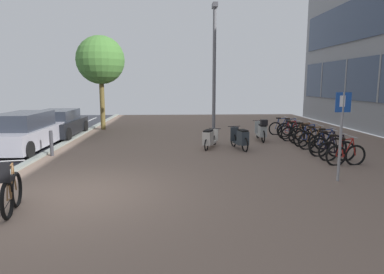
{
  "coord_description": "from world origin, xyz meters",
  "views": [
    {
      "loc": [
        2.27,
        -7.52,
        2.51
      ],
      "look_at": [
        2.75,
        1.78,
        1.03
      ],
      "focal_mm": 31.48,
      "sensor_mm": 36.0,
      "label": 1
    }
  ],
  "objects_px": {
    "bicycle_rack_04": "(315,141)",
    "bicycle_rack_07": "(295,134)",
    "scooter_mid": "(261,131)",
    "lamp_post": "(214,67)",
    "scooter_far": "(240,139)",
    "parking_sign": "(341,127)",
    "street_tree": "(101,60)",
    "bicycle_rack_05": "(309,138)",
    "parked_car_far": "(58,124)",
    "bicycle_foreground": "(9,193)",
    "bicycle_rack_01": "(337,151)",
    "parked_car_near": "(25,132)",
    "bicycle_rack_09": "(291,130)",
    "bicycle_rack_06": "(304,136)",
    "bollard_far": "(51,143)",
    "scooter_near": "(209,138)",
    "bicycle_rack_02": "(328,147)",
    "bicycle_rack_03": "(326,144)",
    "bicycle_rack_10": "(281,128)",
    "bicycle_rack_00": "(346,155)"
  },
  "relations": [
    {
      "from": "bicycle_rack_04",
      "to": "bicycle_rack_07",
      "type": "distance_m",
      "value": 1.9
    },
    {
      "from": "scooter_mid",
      "to": "lamp_post",
      "type": "bearing_deg",
      "value": -169.21
    },
    {
      "from": "scooter_far",
      "to": "parking_sign",
      "type": "bearing_deg",
      "value": -68.52
    },
    {
      "from": "bicycle_rack_07",
      "to": "street_tree",
      "type": "bearing_deg",
      "value": 154.64
    },
    {
      "from": "scooter_mid",
      "to": "lamp_post",
      "type": "relative_size",
      "value": 0.32
    },
    {
      "from": "bicycle_rack_05",
      "to": "parked_car_far",
      "type": "relative_size",
      "value": 0.35
    },
    {
      "from": "bicycle_rack_07",
      "to": "bicycle_rack_04",
      "type": "bearing_deg",
      "value": -87.61
    },
    {
      "from": "lamp_post",
      "to": "bicycle_foreground",
      "type": "bearing_deg",
      "value": -122.78
    },
    {
      "from": "bicycle_rack_01",
      "to": "parked_car_near",
      "type": "relative_size",
      "value": 0.29
    },
    {
      "from": "bicycle_rack_09",
      "to": "parking_sign",
      "type": "xyz_separation_m",
      "value": [
        -1.3,
        -7.37,
        1.09
      ]
    },
    {
      "from": "bicycle_rack_06",
      "to": "scooter_far",
      "type": "bearing_deg",
      "value": -159.26
    },
    {
      "from": "scooter_far",
      "to": "bollard_far",
      "type": "distance_m",
      "value": 6.9
    },
    {
      "from": "bicycle_rack_07",
      "to": "scooter_far",
      "type": "xyz_separation_m",
      "value": [
        -2.78,
        -1.74,
        0.09
      ]
    },
    {
      "from": "lamp_post",
      "to": "street_tree",
      "type": "relative_size",
      "value": 1.13
    },
    {
      "from": "scooter_near",
      "to": "parking_sign",
      "type": "distance_m",
      "value": 5.57
    },
    {
      "from": "bicycle_rack_04",
      "to": "parked_car_near",
      "type": "bearing_deg",
      "value": 177.54
    },
    {
      "from": "bicycle_foreground",
      "to": "street_tree",
      "type": "xyz_separation_m",
      "value": [
        -0.72,
        12.27,
        3.35
      ]
    },
    {
      "from": "bicycle_rack_02",
      "to": "parked_car_far",
      "type": "xyz_separation_m",
      "value": [
        -10.85,
        4.96,
        0.29
      ]
    },
    {
      "from": "parked_car_far",
      "to": "bicycle_rack_05",
      "type": "bearing_deg",
      "value": -15.63
    },
    {
      "from": "scooter_near",
      "to": "bollard_far",
      "type": "height_order",
      "value": "bollard_far"
    },
    {
      "from": "bicycle_rack_03",
      "to": "parking_sign",
      "type": "height_order",
      "value": "parking_sign"
    },
    {
      "from": "bicycle_rack_04",
      "to": "parking_sign",
      "type": "distance_m",
      "value": 4.49
    },
    {
      "from": "bicycle_foreground",
      "to": "bollard_far",
      "type": "height_order",
      "value": "bicycle_foreground"
    },
    {
      "from": "bollard_far",
      "to": "bicycle_rack_02",
      "type": "bearing_deg",
      "value": -3.64
    },
    {
      "from": "scooter_mid",
      "to": "bicycle_rack_10",
      "type": "bearing_deg",
      "value": 49.97
    },
    {
      "from": "scooter_near",
      "to": "parked_car_far",
      "type": "bearing_deg",
      "value": 154.76
    },
    {
      "from": "bicycle_rack_03",
      "to": "bicycle_rack_09",
      "type": "relative_size",
      "value": 1.0
    },
    {
      "from": "bicycle_rack_00",
      "to": "parking_sign",
      "type": "height_order",
      "value": "parking_sign"
    },
    {
      "from": "bicycle_rack_01",
      "to": "scooter_near",
      "type": "height_order",
      "value": "bicycle_rack_01"
    },
    {
      "from": "parked_car_far",
      "to": "bicycle_rack_00",
      "type": "bearing_deg",
      "value": -29.91
    },
    {
      "from": "bicycle_rack_00",
      "to": "bicycle_rack_02",
      "type": "height_order",
      "value": "bicycle_rack_02"
    },
    {
      "from": "bicycle_rack_09",
      "to": "parked_car_near",
      "type": "xyz_separation_m",
      "value": [
        -11.22,
        -2.69,
        0.35
      ]
    },
    {
      "from": "bicycle_rack_02",
      "to": "bicycle_rack_01",
      "type": "bearing_deg",
      "value": -88.61
    },
    {
      "from": "bicycle_rack_05",
      "to": "bicycle_rack_07",
      "type": "relative_size",
      "value": 1.08
    },
    {
      "from": "bicycle_rack_09",
      "to": "bicycle_foreground",
      "type": "bearing_deg",
      "value": -133.88
    },
    {
      "from": "scooter_mid",
      "to": "parked_car_near",
      "type": "bearing_deg",
      "value": -170.52
    },
    {
      "from": "bicycle_rack_05",
      "to": "bicycle_rack_06",
      "type": "relative_size",
      "value": 1.04
    },
    {
      "from": "bicycle_rack_07",
      "to": "bicycle_rack_10",
      "type": "distance_m",
      "value": 1.9
    },
    {
      "from": "bicycle_rack_01",
      "to": "bicycle_rack_06",
      "type": "distance_m",
      "value": 3.17
    },
    {
      "from": "scooter_near",
      "to": "parked_car_far",
      "type": "xyz_separation_m",
      "value": [
        -6.9,
        3.25,
        0.23
      ]
    },
    {
      "from": "bicycle_rack_07",
      "to": "bollard_far",
      "type": "bearing_deg",
      "value": -165.13
    },
    {
      "from": "bicycle_rack_07",
      "to": "parking_sign",
      "type": "distance_m",
      "value": 6.29
    },
    {
      "from": "lamp_post",
      "to": "scooter_mid",
      "type": "bearing_deg",
      "value": 10.79
    },
    {
      "from": "bicycle_rack_06",
      "to": "lamp_post",
      "type": "relative_size",
      "value": 0.23
    },
    {
      "from": "bicycle_rack_00",
      "to": "scooter_mid",
      "type": "distance_m",
      "value": 4.83
    },
    {
      "from": "scooter_far",
      "to": "bollard_far",
      "type": "height_order",
      "value": "bollard_far"
    },
    {
      "from": "bicycle_rack_03",
      "to": "bicycle_rack_09",
      "type": "bearing_deg",
      "value": 89.92
    },
    {
      "from": "bicycle_rack_05",
      "to": "bollard_far",
      "type": "relative_size",
      "value": 1.55
    },
    {
      "from": "scooter_mid",
      "to": "parking_sign",
      "type": "bearing_deg",
      "value": -86.3
    },
    {
      "from": "bicycle_rack_05",
      "to": "bicycle_rack_10",
      "type": "xyz_separation_m",
      "value": [
        -0.11,
        3.17,
        -0.02
      ]
    }
  ]
}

